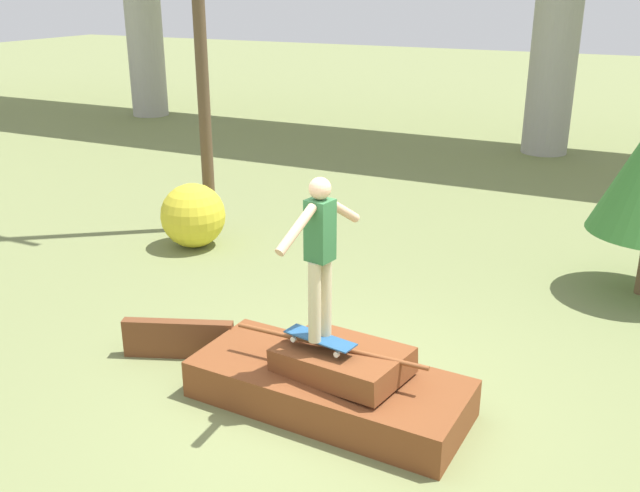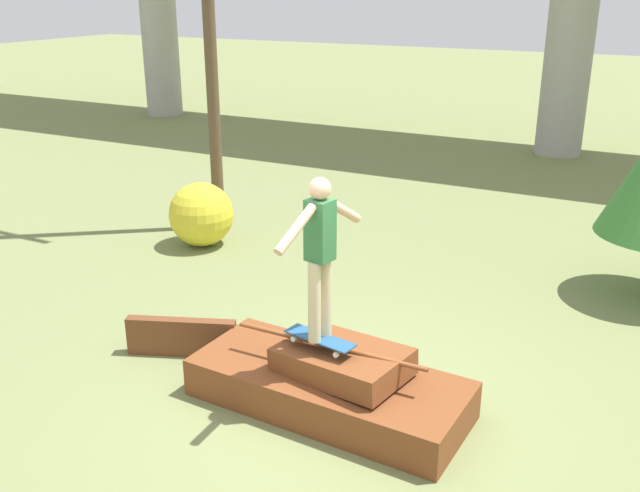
% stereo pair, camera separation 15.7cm
% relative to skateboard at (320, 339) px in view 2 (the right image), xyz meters
% --- Properties ---
extents(ground_plane, '(80.00, 80.00, 0.00)m').
position_rel_skateboard_xyz_m(ground_plane, '(0.05, 0.08, -0.77)').
color(ground_plane, olive).
extents(scrap_pile, '(2.79, 1.26, 0.69)m').
position_rel_skateboard_xyz_m(scrap_pile, '(0.08, 0.08, -0.51)').
color(scrap_pile, brown).
rests_on(scrap_pile, ground_plane).
extents(scrap_plank_loose, '(1.20, 0.58, 0.44)m').
position_rel_skateboard_xyz_m(scrap_plank_loose, '(-1.88, 0.25, -0.55)').
color(scrap_plank_loose, brown).
rests_on(scrap_plank_loose, ground_plane).
extents(skateboard, '(0.75, 0.33, 0.09)m').
position_rel_skateboard_xyz_m(skateboard, '(0.00, 0.00, 0.00)').
color(skateboard, '#23517F').
rests_on(skateboard, scrap_pile).
extents(skater, '(0.30, 1.21, 1.57)m').
position_rel_skateboard_xyz_m(skater, '(-0.00, -0.00, 0.92)').
color(skater, '#C6B78E').
rests_on(skater, skateboard).
extents(bush_yellow_flowering, '(1.02, 1.02, 1.02)m').
position_rel_skateboard_xyz_m(bush_yellow_flowering, '(-3.82, 3.28, -0.26)').
color(bush_yellow_flowering, gold).
rests_on(bush_yellow_flowering, ground_plane).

